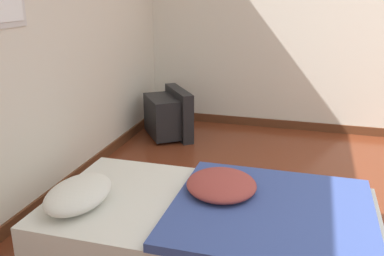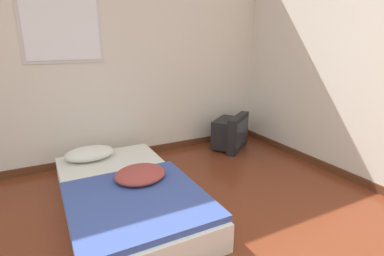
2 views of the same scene
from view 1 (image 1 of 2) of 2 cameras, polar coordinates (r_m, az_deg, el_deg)
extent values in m
cube|color=#562D19|center=(3.01, -21.94, -11.20)|extent=(7.38, 0.02, 0.09)
cube|color=silver|center=(2.61, 2.17, -12.71)|extent=(1.04, 1.93, 0.23)
ellipsoid|color=silver|center=(2.63, -14.89, -8.46)|extent=(0.52, 0.34, 0.14)
cube|color=#384C93|center=(2.49, 10.53, -10.89)|extent=(1.06, 1.12, 0.05)
ellipsoid|color=#993D38|center=(2.61, 3.95, -7.52)|extent=(0.57, 0.54, 0.11)
cube|color=black|center=(4.30, -4.04, 1.58)|extent=(0.54, 0.49, 0.39)
cube|color=black|center=(4.34, -1.75, 2.06)|extent=(0.55, 0.44, 0.49)
cube|color=#283342|center=(4.35, -1.04, 2.29)|extent=(0.40, 0.29, 0.35)
camera|label=2|loc=(2.49, 68.00, 8.02)|focal=28.00mm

